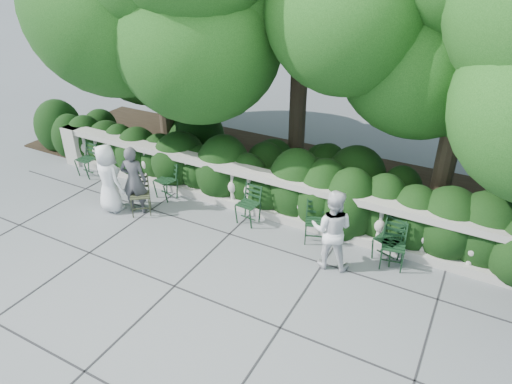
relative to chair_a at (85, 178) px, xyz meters
The scene contains 14 objects.
ground 5.12m from the chair_a, 13.67° to the right, with size 90.00×90.00×0.00m, color #5B5E63.
balustrade 5.03m from the chair_a, ahead, with size 12.00×0.44×1.00m.
shrub_hedge 5.29m from the chair_a, 19.79° to the left, with size 15.00×2.60×1.70m, color black, non-canonical shape.
tree_canopy 7.19m from the chair_a, 19.31° to the left, with size 15.04×6.52×6.78m.
chair_a is the anchor object (origin of this frame).
chair_b 2.41m from the chair_a, ahead, with size 0.44×0.48×0.84m, color black, non-canonical shape.
chair_c 4.58m from the chair_a, ahead, with size 0.44×0.48×0.84m, color black, non-canonical shape.
chair_d 7.39m from the chair_a, ahead, with size 0.44×0.48×0.84m, color black, non-canonical shape.
chair_e 7.60m from the chair_a, ahead, with size 0.44×0.48×0.84m, color black, non-canonical shape.
chair_f 6.12m from the chair_a, ahead, with size 0.44×0.48×0.84m, color black, non-canonical shape.
chair_weathered 2.60m from the chair_a, 16.49° to the right, with size 0.44×0.48×0.84m, color black, non-canonical shape.
person_businessman 2.04m from the chair_a, 24.53° to the right, with size 0.74×0.48×1.51m, color white.
person_woman_grey 2.44m from the chair_a, 14.55° to the right, with size 0.55×0.36×1.51m, color #424147.
person_casual_man 6.63m from the chair_a, ahead, with size 0.74×0.58×1.52m, color silver.
Camera 1 is at (3.60, -5.63, 5.16)m, focal length 32.00 mm.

